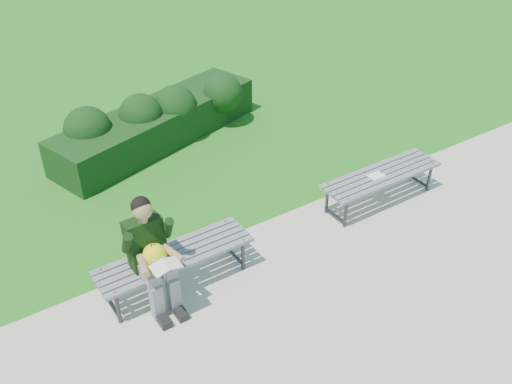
# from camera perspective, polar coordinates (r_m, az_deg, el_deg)

# --- Properties ---
(ground) EXTENTS (80.00, 80.00, 0.00)m
(ground) POSITION_cam_1_polar(r_m,az_deg,el_deg) (7.40, -2.34, -4.36)
(ground) COLOR #256920
(ground) RESTS_ON ground
(walkway) EXTENTS (30.00, 3.50, 0.02)m
(walkway) POSITION_cam_1_polar(r_m,az_deg,el_deg) (6.34, 6.13, -12.52)
(walkway) COLOR beige
(walkway) RESTS_ON ground
(hedge) EXTENTS (3.81, 1.97, 0.93)m
(hedge) POSITION_cam_1_polar(r_m,az_deg,el_deg) (9.42, -9.88, 7.15)
(hedge) COLOR #174117
(hedge) RESTS_ON ground
(bench_left) EXTENTS (1.80, 0.50, 0.46)m
(bench_left) POSITION_cam_1_polar(r_m,az_deg,el_deg) (6.48, -8.11, -6.55)
(bench_left) COLOR gray
(bench_left) RESTS_ON walkway
(bench_right) EXTENTS (1.80, 0.50, 0.46)m
(bench_right) POSITION_cam_1_polar(r_m,az_deg,el_deg) (7.95, 12.42, 1.47)
(bench_right) COLOR gray
(bench_right) RESTS_ON walkway
(seated_boy) EXTENTS (0.56, 0.76, 1.31)m
(seated_boy) POSITION_cam_1_polar(r_m,az_deg,el_deg) (6.13, -10.43, -5.89)
(seated_boy) COLOR slate
(seated_boy) RESTS_ON walkway
(paper_sheet) EXTENTS (0.22, 0.16, 0.01)m
(paper_sheet) POSITION_cam_1_polar(r_m,az_deg,el_deg) (7.86, 11.95, 1.61)
(paper_sheet) COLOR white
(paper_sheet) RESTS_ON bench_right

